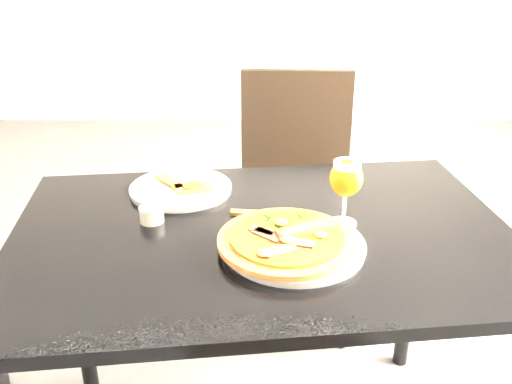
{
  "coord_description": "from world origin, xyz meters",
  "views": [
    {
      "loc": [
        -0.13,
        -1.46,
        1.4
      ],
      "look_at": [
        -0.14,
        -0.21,
        0.83
      ],
      "focal_mm": 40.0,
      "sensor_mm": 36.0,
      "label": 1
    }
  ],
  "objects_px": {
    "pizza": "(287,239)",
    "beer_glass": "(346,179)",
    "chair_far": "(295,190)",
    "dining_table": "(263,263)"
  },
  "relations": [
    {
      "from": "dining_table",
      "to": "beer_glass",
      "type": "bearing_deg",
      "value": 3.31
    },
    {
      "from": "beer_glass",
      "to": "chair_far",
      "type": "bearing_deg",
      "value": 95.68
    },
    {
      "from": "chair_far",
      "to": "beer_glass",
      "type": "xyz_separation_m",
      "value": [
        0.07,
        -0.7,
        0.35
      ]
    },
    {
      "from": "pizza",
      "to": "beer_glass",
      "type": "relative_size",
      "value": 1.85
    },
    {
      "from": "dining_table",
      "to": "pizza",
      "type": "xyz_separation_m",
      "value": [
        0.05,
        -0.09,
        0.12
      ]
    },
    {
      "from": "dining_table",
      "to": "beer_glass",
      "type": "xyz_separation_m",
      "value": [
        0.2,
        0.03,
        0.21
      ]
    },
    {
      "from": "chair_far",
      "to": "pizza",
      "type": "height_order",
      "value": "chair_far"
    },
    {
      "from": "dining_table",
      "to": "pizza",
      "type": "bearing_deg",
      "value": -66.43
    },
    {
      "from": "dining_table",
      "to": "pizza",
      "type": "distance_m",
      "value": 0.16
    },
    {
      "from": "chair_far",
      "to": "beer_glass",
      "type": "distance_m",
      "value": 0.79
    }
  ]
}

